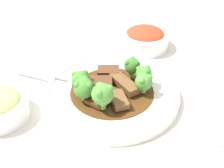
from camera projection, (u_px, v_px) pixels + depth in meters
name	position (u px, v px, depth m)	size (l,w,h in m)	color
ground_plane	(112.00, 97.00, 0.64)	(4.00, 4.00, 0.00)	silver
main_plate	(112.00, 93.00, 0.64)	(0.28, 0.28, 0.02)	white
beef_strip_0	(124.00, 84.00, 0.64)	(0.06, 0.08, 0.01)	brown
beef_strip_1	(102.00, 96.00, 0.61)	(0.07, 0.05, 0.01)	#56331E
beef_strip_2	(99.00, 82.00, 0.64)	(0.06, 0.07, 0.02)	#56331E
beef_strip_3	(108.00, 72.00, 0.67)	(0.05, 0.06, 0.02)	#56331E
beef_strip_4	(119.00, 100.00, 0.60)	(0.06, 0.06, 0.01)	brown
broccoli_floret_0	(144.00, 82.00, 0.61)	(0.03, 0.03, 0.04)	#8EB756
broccoli_floret_1	(144.00, 73.00, 0.63)	(0.03, 0.03, 0.04)	#8EB756
broccoli_floret_2	(84.00, 88.00, 0.59)	(0.04, 0.04, 0.05)	#8EB756
broccoli_floret_3	(102.00, 94.00, 0.57)	(0.04, 0.04, 0.05)	#7FA84C
broccoli_floret_4	(81.00, 79.00, 0.62)	(0.04, 0.04, 0.04)	#7FA84C
broccoli_floret_5	(132.00, 65.00, 0.65)	(0.03, 0.03, 0.05)	#7FA84C
serving_spoon	(73.00, 79.00, 0.65)	(0.05, 0.20, 0.01)	silver
side_bowl_kimchi	(145.00, 38.00, 0.80)	(0.12, 0.12, 0.05)	white
sauce_dish	(214.00, 130.00, 0.56)	(0.07, 0.07, 0.01)	white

